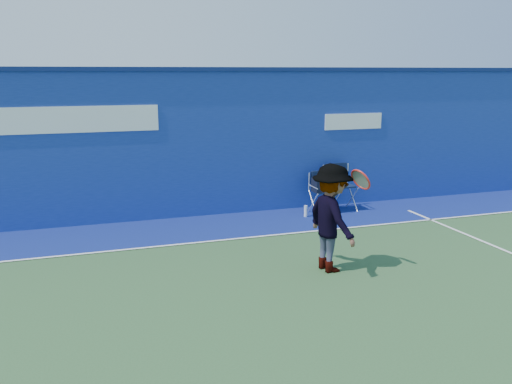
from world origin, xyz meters
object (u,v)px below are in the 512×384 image
object	(u,v)px
directors_chair_left	(324,196)
directors_chair_right	(340,196)
water_bottle	(306,211)
tennis_player	(332,218)

from	to	relation	value
directors_chair_left	directors_chair_right	size ratio (longest dim) A/B	0.88
water_bottle	tennis_player	distance (m)	3.18
directors_chair_left	water_bottle	size ratio (longest dim) A/B	3.56
directors_chair_left	tennis_player	size ratio (longest dim) A/B	0.54
directors_chair_left	water_bottle	bearing A→B (deg)	-158.28
directors_chair_right	water_bottle	size ratio (longest dim) A/B	4.06
directors_chair_left	water_bottle	distance (m)	0.61
directors_chair_left	tennis_player	bearing A→B (deg)	-113.51
directors_chair_left	directors_chair_right	bearing A→B (deg)	13.43
directors_chair_right	tennis_player	bearing A→B (deg)	-118.95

